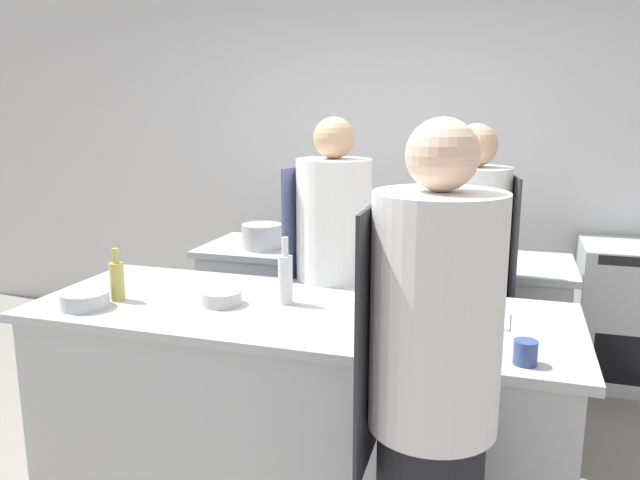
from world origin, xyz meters
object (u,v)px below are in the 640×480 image
(chef_at_prep_near, at_px, (431,406))
(bowl_prep_small, at_px, (222,298))
(stockpot, at_px, (262,236))
(cup, at_px, (525,352))
(bottle_olive_oil, at_px, (395,326))
(chef_at_stove, at_px, (469,288))
(chef_at_pass_far, at_px, (333,282))
(bowl_mixing_large, at_px, (85,300))
(bottle_vinegar, at_px, (117,280))
(bottle_wine, at_px, (285,277))

(chef_at_prep_near, relative_size, bowl_prep_small, 9.35)
(chef_at_prep_near, distance_m, stockpot, 2.28)
(chef_at_prep_near, relative_size, cup, 19.83)
(cup, height_order, stockpot, stockpot)
(bowl_prep_small, bearing_deg, bottle_olive_oil, -16.17)
(chef_at_stove, distance_m, cup, 1.09)
(chef_at_pass_far, xyz_separation_m, bowl_prep_small, (-0.36, -0.60, 0.05))
(chef_at_stove, xyz_separation_m, bottle_olive_oil, (-0.21, -1.00, 0.11))
(chef_at_stove, height_order, bowl_mixing_large, chef_at_stove)
(bowl_prep_small, bearing_deg, bottle_vinegar, -170.07)
(bowl_mixing_large, bearing_deg, bottle_olive_oil, -0.81)
(bottle_olive_oil, bearing_deg, bowl_prep_small, 163.83)
(bottle_vinegar, relative_size, bowl_prep_small, 1.35)
(chef_at_pass_far, distance_m, bottle_olive_oil, 0.99)
(chef_at_prep_near, xyz_separation_m, cup, (0.28, 0.40, 0.06))
(chef_at_pass_far, distance_m, cup, 1.33)
(chef_at_pass_far, height_order, bowl_prep_small, chef_at_pass_far)
(bottle_olive_oil, bearing_deg, chef_at_pass_far, 120.33)
(chef_at_pass_far, relative_size, bottle_wine, 5.48)
(bottle_vinegar, bearing_deg, chef_at_stove, 28.10)
(bottle_vinegar, xyz_separation_m, bottle_wine, (0.78, 0.19, 0.03))
(chef_at_stove, height_order, bottle_wine, chef_at_stove)
(bottle_olive_oil, relative_size, bowl_prep_small, 0.97)
(bottle_olive_oil, distance_m, bowl_prep_small, 0.90)
(chef_at_stove, relative_size, bottle_wine, 5.38)
(chef_at_stove, xyz_separation_m, chef_at_pass_far, (-0.71, -0.15, 0.01))
(chef_at_pass_far, height_order, bottle_olive_oil, chef_at_pass_far)
(chef_at_stove, relative_size, chef_at_pass_far, 0.98)
(bottle_olive_oil, height_order, cup, bottle_olive_oil)
(bowl_mixing_large, bearing_deg, bottle_vinegar, 61.70)
(bottle_wine, xyz_separation_m, bowl_mixing_large, (-0.86, -0.33, -0.09))
(bottle_olive_oil, relative_size, stockpot, 0.71)
(bottle_olive_oil, bearing_deg, cup, -6.19)
(bottle_olive_oil, bearing_deg, stockpot, 129.14)
(chef_at_stove, bearing_deg, bowl_prep_small, -66.38)
(bottle_wine, distance_m, bowl_mixing_large, 0.92)
(bowl_mixing_large, xyz_separation_m, bowl_prep_small, (0.58, 0.23, -0.00))
(chef_at_prep_near, xyz_separation_m, bowl_prep_small, (-1.07, 0.70, 0.04))
(cup, bearing_deg, bowl_prep_small, 167.33)
(bottle_wine, xyz_separation_m, cup, (1.07, -0.41, -0.08))
(bottle_vinegar, bearing_deg, bottle_olive_oil, -6.80)
(cup, bearing_deg, chef_at_stove, 104.33)
(chef_at_stove, distance_m, bottle_vinegar, 1.79)
(chef_at_stove, relative_size, bowl_prep_small, 9.07)
(chef_at_pass_far, relative_size, bottle_olive_oil, 9.50)
(chef_at_stove, relative_size, cup, 19.25)
(chef_at_pass_far, bearing_deg, chef_at_prep_near, -142.55)
(bottle_vinegar, relative_size, cup, 2.86)
(chef_at_stove, relative_size, bottle_vinegar, 6.74)
(bottle_wine, height_order, cup, bottle_wine)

